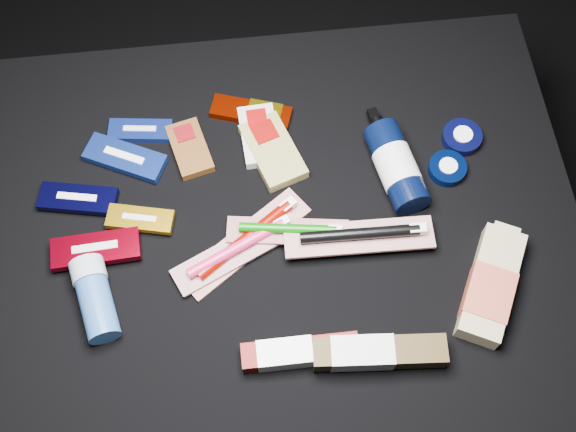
{
  "coord_description": "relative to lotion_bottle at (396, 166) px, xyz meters",
  "views": [
    {
      "loc": [
        -0.04,
        -0.48,
        1.46
      ],
      "look_at": [
        0.01,
        0.01,
        0.42
      ],
      "focal_mm": 45.0,
      "sensor_mm": 36.0,
      "label": 1
    }
  ],
  "objects": [
    {
      "name": "ground",
      "position": [
        -0.2,
        -0.07,
        -0.43
      ],
      "size": [
        3.0,
        3.0,
        0.0
      ],
      "primitive_type": "plane",
      "color": "black",
      "rests_on": "ground"
    },
    {
      "name": "power_bar",
      "position": [
        -0.22,
        0.14,
        -0.02
      ],
      "size": [
        0.14,
        0.08,
        0.02
      ],
      "rotation": [
        0.0,
        0.0,
        -0.32
      ],
      "color": "#761201",
      "rests_on": "cloth_table"
    },
    {
      "name": "luna_bar_2",
      "position": [
        -0.52,
        0.01,
        -0.02
      ],
      "size": [
        0.13,
        0.07,
        0.02
      ],
      "rotation": [
        0.0,
        0.0,
        -0.21
      ],
      "color": "black",
      "rests_on": "cloth_table"
    },
    {
      "name": "bodywash_bottle",
      "position": [
        0.11,
        -0.22,
        -0.01
      ],
      "size": [
        0.14,
        0.2,
        0.04
      ],
      "rotation": [
        0.0,
        0.0,
        -0.47
      ],
      "color": "tan",
      "rests_on": "cloth_table"
    },
    {
      "name": "cloth_table",
      "position": [
        -0.2,
        -0.07,
        -0.23
      ],
      "size": [
        0.98,
        0.78,
        0.4
      ],
      "primitive_type": "cube",
      "color": "black",
      "rests_on": "ground"
    },
    {
      "name": "toothpaste_carton_green",
      "position": [
        -0.09,
        -0.3,
        -0.01
      ],
      "size": [
        0.2,
        0.06,
        0.04
      ],
      "rotation": [
        0.0,
        0.0,
        -0.08
      ],
      "color": "#392A12",
      "rests_on": "cloth_table"
    },
    {
      "name": "luna_bar_0",
      "position": [
        -0.42,
        0.13,
        -0.02
      ],
      "size": [
        0.11,
        0.05,
        0.01
      ],
      "rotation": [
        0.0,
        0.0,
        -0.13
      ],
      "color": "#1C37A4",
      "rests_on": "cloth_table"
    },
    {
      "name": "toothpaste_carton_red",
      "position": [
        -0.2,
        -0.29,
        -0.01
      ],
      "size": [
        0.17,
        0.04,
        0.03
      ],
      "rotation": [
        0.0,
        0.0,
        -0.0
      ],
      "color": "#6C0C0A",
      "rests_on": "cloth_table"
    },
    {
      "name": "clif_bar_1",
      "position": [
        -0.22,
        0.1,
        -0.02
      ],
      "size": [
        0.07,
        0.12,
        0.02
      ],
      "rotation": [
        0.0,
        0.0,
        0.06
      ],
      "color": "silver",
      "rests_on": "cloth_table"
    },
    {
      "name": "cream_tin_lower",
      "position": [
        0.09,
        -0.0,
        -0.02
      ],
      "size": [
        0.06,
        0.06,
        0.02
      ],
      "rotation": [
        0.0,
        0.0,
        -0.21
      ],
      "color": "black",
      "rests_on": "cloth_table"
    },
    {
      "name": "toothbrush_pack_3",
      "position": [
        -0.08,
        -0.12,
        -0.0
      ],
      "size": [
        0.24,
        0.06,
        0.03
      ],
      "rotation": [
        0.0,
        0.0,
        -0.03
      ],
      "color": "beige",
      "rests_on": "cloth_table"
    },
    {
      "name": "toothbrush_pack_2",
      "position": [
        -0.19,
        -0.09,
        -0.01
      ],
      "size": [
        0.2,
        0.07,
        0.02
      ],
      "rotation": [
        0.0,
        0.0,
        -0.15
      ],
      "color": "#A39B98",
      "rests_on": "cloth_table"
    },
    {
      "name": "lotion_bottle",
      "position": [
        0.0,
        0.0,
        0.0
      ],
      "size": [
        0.09,
        0.2,
        0.06
      ],
      "rotation": [
        0.0,
        0.0,
        0.19
      ],
      "color": "black",
      "rests_on": "cloth_table"
    },
    {
      "name": "luna_bar_3",
      "position": [
        -0.42,
        -0.04,
        -0.02
      ],
      "size": [
        0.11,
        0.06,
        0.01
      ],
      "rotation": [
        0.0,
        0.0,
        -0.23
      ],
      "color": "#C99011",
      "rests_on": "cloth_table"
    },
    {
      "name": "clif_bar_0",
      "position": [
        -0.34,
        0.09,
        -0.02
      ],
      "size": [
        0.08,
        0.11,
        0.02
      ],
      "rotation": [
        0.0,
        0.0,
        0.24
      ],
      "color": "#5B3313",
      "rests_on": "cloth_table"
    },
    {
      "name": "luna_bar_1",
      "position": [
        -0.45,
        0.08,
        -0.02
      ],
      "size": [
        0.14,
        0.11,
        0.02
      ],
      "rotation": [
        0.0,
        0.0,
        -0.46
      ],
      "color": "#1D3EAA",
      "rests_on": "cloth_table"
    },
    {
      "name": "cream_tin_upper",
      "position": [
        0.13,
        0.05,
        -0.02
      ],
      "size": [
        0.07,
        0.07,
        0.02
      ],
      "rotation": [
        0.0,
        0.0,
        0.1
      ],
      "color": "black",
      "rests_on": "cloth_table"
    },
    {
      "name": "luna_bar_4",
      "position": [
        -0.49,
        -0.09,
        -0.01
      ],
      "size": [
        0.14,
        0.06,
        0.02
      ],
      "rotation": [
        0.0,
        0.0,
        0.05
      ],
      "color": "#69000E",
      "rests_on": "cloth_table"
    },
    {
      "name": "clif_bar_2",
      "position": [
        -0.2,
        0.07,
        -0.02
      ],
      "size": [
        0.11,
        0.15,
        0.02
      ],
      "rotation": [
        0.0,
        0.0,
        0.33
      ],
      "color": "olive",
      "rests_on": "cloth_table"
    },
    {
      "name": "deodorant_stick",
      "position": [
        -0.49,
        -0.17,
        -0.01
      ],
      "size": [
        0.08,
        0.14,
        0.05
      ],
      "rotation": [
        0.0,
        0.0,
        0.23
      ],
      "color": "#2A518D",
      "rests_on": "cloth_table"
    },
    {
      "name": "toothbrush_pack_1",
      "position": [
        -0.27,
        -0.11,
        -0.02
      ],
      "size": [
        0.22,
        0.14,
        0.02
      ],
      "rotation": [
        0.0,
        0.0,
        0.43
      ],
      "color": "beige",
      "rests_on": "cloth_table"
    },
    {
      "name": "toothbrush_pack_0",
      "position": [
        -0.26,
        -0.09,
        -0.02
      ],
      "size": [
        0.22,
        0.18,
        0.03
      ],
      "rotation": [
        0.0,
        0.0,
        0.61
      ],
      "color": "beige",
      "rests_on": "cloth_table"
    }
  ]
}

